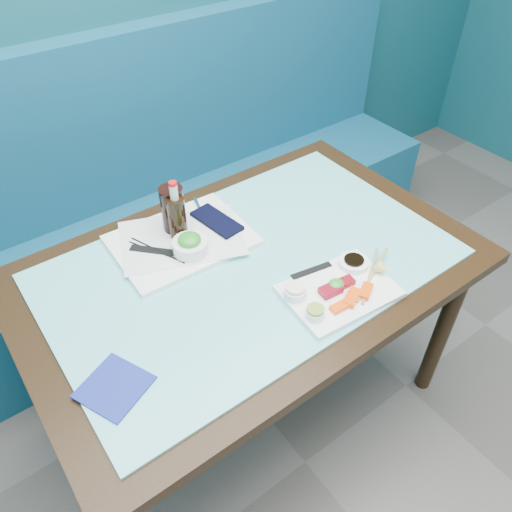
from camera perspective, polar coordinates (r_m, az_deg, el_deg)
booth_bench at (r=2.36m, az=-12.66°, el=3.63°), size 3.00×0.56×1.17m
dining_table at (r=1.60m, az=-0.67°, el=-3.14°), size 1.40×0.90×0.75m
glass_top at (r=1.54m, az=-0.69°, el=-0.86°), size 1.22×0.76×0.01m
sashimi_plate at (r=1.46m, az=9.46°, el=-3.98°), size 0.33×0.25×0.02m
salmon_left at (r=1.40m, az=9.59°, el=-5.74°), size 0.06×0.03×0.01m
salmon_mid at (r=1.43m, az=10.91°, el=-4.67°), size 0.08×0.06×0.02m
salmon_right at (r=1.46m, az=12.44°, el=-3.94°), size 0.07×0.06×0.01m
tuna_left at (r=1.44m, az=8.54°, el=-3.88°), size 0.07×0.05×0.02m
tuna_right at (r=1.47m, az=10.11°, el=-2.99°), size 0.06×0.04×0.02m
seaweed_garnish at (r=1.45m, az=9.14°, el=-3.25°), size 0.05×0.05×0.03m
ramekin_wasabi at (r=1.37m, az=6.75°, el=-6.55°), size 0.06×0.06×0.02m
wasabi_fill at (r=1.36m, az=6.81°, el=-6.09°), size 0.05×0.05×0.01m
ramekin_ginger at (r=1.41m, az=4.50°, el=-4.21°), size 0.08×0.08×0.03m
ginger_fill at (r=1.40m, az=4.54°, el=-3.66°), size 0.07×0.07×0.01m
soy_dish at (r=1.53m, az=11.09°, el=-0.75°), size 0.11×0.11×0.02m
soy_fill at (r=1.52m, az=11.15°, el=-0.42°), size 0.07×0.07×0.01m
lemon_wedge at (r=1.51m, az=14.33°, el=-1.46°), size 0.05×0.04×0.04m
chopstick_sleeve at (r=1.50m, az=6.34°, el=-1.66°), size 0.14×0.04×0.00m
wooden_chopstick_a at (r=1.51m, az=12.92°, el=-2.16°), size 0.21×0.14×0.01m
wooden_chopstick_b at (r=1.51m, az=13.18°, el=-1.99°), size 0.24×0.11×0.01m
serving_tray at (r=1.63m, az=-8.48°, el=1.81°), size 0.44×0.33×0.02m
paper_placemat at (r=1.62m, az=-8.51°, el=2.05°), size 0.45×0.39×0.00m
seaweed_bowl at (r=1.55m, az=-7.53°, el=1.07°), size 0.14×0.14×0.04m
seaweed_salad at (r=1.53m, az=-7.62°, el=1.85°), size 0.09×0.09×0.04m
cola_glass at (r=1.62m, az=-9.46°, el=5.31°), size 0.09×0.09×0.16m
navy_pouch at (r=1.67m, az=-4.52°, el=4.00°), size 0.11×0.19×0.01m
fork at (r=1.74m, az=-6.58°, el=5.61°), size 0.04×0.10×0.01m
black_chopstick_a at (r=1.58m, az=-11.43°, el=0.52°), size 0.10×0.18×0.01m
black_chopstick_b at (r=1.58m, az=-11.18°, el=0.64°), size 0.08×0.21×0.01m
tray_sleeve at (r=1.58m, az=-11.30°, el=0.57°), size 0.14×0.14×0.00m
cola_bottle_body at (r=1.59m, az=-8.96°, el=4.07°), size 0.07×0.07×0.16m
cola_bottle_neck at (r=1.53m, az=-9.39°, el=7.22°), size 0.03×0.03×0.05m
cola_bottle_cap at (r=1.51m, az=-9.51°, el=8.16°), size 0.03×0.03×0.01m
blue_napkin at (r=1.30m, az=-15.88°, el=-14.19°), size 0.19×0.19×0.01m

